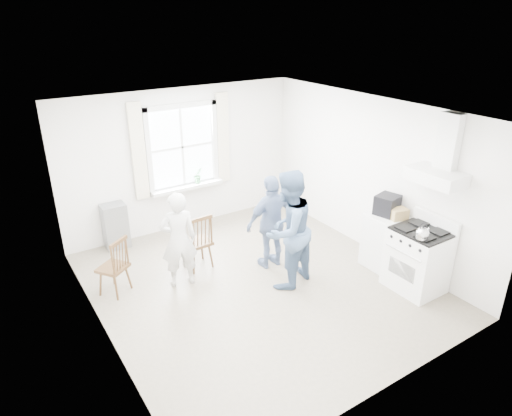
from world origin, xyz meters
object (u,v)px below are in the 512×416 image
at_px(person_mid, 288,230).
at_px(person_right, 272,222).
at_px(windsor_chair_b, 200,237).
at_px(person_left, 179,240).
at_px(gas_stove, 417,259).
at_px(stereo_stack, 387,205).
at_px(windsor_chair_a, 117,261).
at_px(low_cabinet, 384,241).

distance_m(person_mid, person_right, 0.60).
relative_size(windsor_chair_b, person_left, 0.64).
bearing_deg(gas_stove, stereo_stack, 82.64).
xyz_separation_m(gas_stove, stereo_stack, (0.10, 0.75, 0.57)).
bearing_deg(person_left, person_mid, 159.35).
height_order(gas_stove, stereo_stack, stereo_stack).
bearing_deg(person_mid, windsor_chair_a, -44.05).
bearing_deg(windsor_chair_b, low_cabinet, -31.26).
height_order(windsor_chair_a, person_right, person_right).
height_order(gas_stove, person_left, person_left).
height_order(windsor_chair_a, windsor_chair_b, windsor_chair_b).
height_order(gas_stove, person_mid, person_mid).
distance_m(gas_stove, windsor_chair_a, 4.34).
xyz_separation_m(stereo_stack, person_left, (-2.96, 1.25, -0.31)).
bearing_deg(gas_stove, person_right, 129.45).
height_order(person_mid, person_right, person_mid).
xyz_separation_m(person_left, person_right, (1.46, -0.29, 0.02)).
xyz_separation_m(gas_stove, windsor_chair_b, (-2.42, 2.21, 0.09)).
bearing_deg(low_cabinet, gas_stove, -95.68).
relative_size(windsor_chair_a, windsor_chair_b, 0.95).
bearing_deg(person_right, gas_stove, 131.44).
distance_m(stereo_stack, person_left, 3.23).
distance_m(low_cabinet, windsor_chair_a, 4.09).
distance_m(low_cabinet, person_left, 3.22).
distance_m(windsor_chair_b, person_mid, 1.43).
bearing_deg(gas_stove, low_cabinet, 84.32).
bearing_deg(windsor_chair_a, windsor_chair_b, -1.30).
xyz_separation_m(low_cabinet, person_left, (-2.93, 1.30, 0.29)).
bearing_deg(windsor_chair_b, person_left, -154.43).
bearing_deg(windsor_chair_a, person_mid, -26.81).
bearing_deg(person_mid, windsor_chair_b, -67.65).
distance_m(windsor_chair_a, windsor_chair_b, 1.30).
distance_m(windsor_chair_b, person_right, 1.15).
bearing_deg(person_right, windsor_chair_a, -11.01).
distance_m(low_cabinet, person_mid, 1.72).
height_order(low_cabinet, person_right, person_right).
height_order(gas_stove, person_right, person_right).
bearing_deg(person_right, person_left, -9.30).
relative_size(stereo_stack, person_left, 0.27).
height_order(stereo_stack, person_mid, person_mid).
bearing_deg(windsor_chair_a, low_cabinet, -22.14).
height_order(person_left, person_right, person_right).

